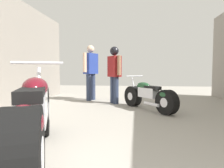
# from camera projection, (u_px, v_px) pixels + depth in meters

# --- Properties ---
(ground_plane) EXTENTS (17.50, 17.50, 0.00)m
(ground_plane) POSITION_uv_depth(u_px,v_px,m) (128.00, 119.00, 3.84)
(ground_plane) COLOR #9E998E
(motorcycle_maroon_cruiser) EXTENTS (1.18, 2.21, 1.07)m
(motorcycle_maroon_cruiser) POSITION_uv_depth(u_px,v_px,m) (33.00, 119.00, 2.03)
(motorcycle_maroon_cruiser) COLOR black
(motorcycle_maroon_cruiser) RESTS_ON ground_plane
(motorcycle_black_naked) EXTENTS (1.22, 1.51, 0.82)m
(motorcycle_black_naked) POSITION_uv_depth(u_px,v_px,m) (149.00, 96.00, 4.70)
(motorcycle_black_naked) COLOR black
(motorcycle_black_naked) RESTS_ON ground_plane
(mechanic_in_blue) EXTENTS (0.43, 0.69, 1.77)m
(mechanic_in_blue) POSITION_uv_depth(u_px,v_px,m) (91.00, 69.00, 6.30)
(mechanic_in_blue) COLOR #2D3851
(mechanic_in_blue) RESTS_ON ground_plane
(mechanic_with_helmet) EXTENTS (0.46, 0.58, 1.65)m
(mechanic_with_helmet) POSITION_uv_depth(u_px,v_px,m) (114.00, 70.00, 5.65)
(mechanic_with_helmet) COLOR #2D3851
(mechanic_with_helmet) RESTS_ON ground_plane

